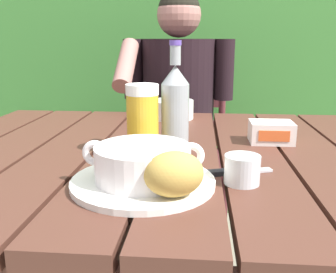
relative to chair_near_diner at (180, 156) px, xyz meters
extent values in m
cube|color=#4D2B20|center=(-0.39, -0.92, 0.29)|extent=(0.14, 0.98, 0.04)
cube|color=#4D2B20|center=(-0.24, -0.92, 0.29)|extent=(0.14, 0.98, 0.04)
cube|color=#4D2B20|center=(-0.08, -0.92, 0.29)|extent=(0.14, 0.98, 0.04)
cube|color=#4D2B20|center=(0.07, -0.92, 0.29)|extent=(0.14, 0.98, 0.04)
cube|color=#4D2B20|center=(0.22, -0.92, 0.29)|extent=(0.14, 0.98, 0.04)
cube|color=#4D2B20|center=(0.38, -0.92, 0.29)|extent=(0.14, 0.98, 0.04)
cube|color=#4D2B20|center=(0.07, -0.46, 0.24)|extent=(1.34, 0.03, 0.08)
cube|color=#4D2B20|center=(-0.58, -0.47, -0.09)|extent=(0.06, 0.06, 0.73)
cube|color=#3B7832|center=(0.07, 0.61, 0.28)|extent=(3.67, 0.60, 1.48)
cylinder|color=#4C3823|center=(-0.18, 0.76, 0.15)|extent=(0.10, 0.10, 1.22)
cylinder|color=#4C3823|center=(-1.12, 0.76, 0.05)|extent=(0.10, 0.10, 1.01)
sphere|color=#3B7832|center=(-1.12, 0.76, 0.81)|extent=(0.80, 0.80, 0.80)
cylinder|color=#4C3823|center=(-1.07, 0.76, 0.32)|extent=(0.10, 0.10, 1.55)
cylinder|color=#532327|center=(0.22, -0.25, -0.24)|extent=(0.04, 0.04, 0.44)
cylinder|color=#532327|center=(-0.22, -0.25, -0.24)|extent=(0.04, 0.04, 0.44)
cylinder|color=#532327|center=(0.22, 0.14, -0.24)|extent=(0.04, 0.04, 0.44)
cylinder|color=#532327|center=(-0.22, 0.14, -0.24)|extent=(0.04, 0.04, 0.44)
cube|color=#532327|center=(0.00, -0.05, -0.01)|extent=(0.47, 0.43, 0.02)
cylinder|color=#532327|center=(0.22, 0.14, 0.21)|extent=(0.04, 0.04, 0.45)
cylinder|color=#532327|center=(-0.22, 0.14, 0.21)|extent=(0.04, 0.04, 0.45)
cube|color=#532327|center=(0.00, 0.14, 0.14)|extent=(0.43, 0.02, 0.04)
cube|color=#532327|center=(0.00, 0.14, 0.26)|extent=(0.43, 0.02, 0.04)
cube|color=#532327|center=(0.00, 0.14, 0.37)|extent=(0.43, 0.02, 0.04)
cylinder|color=black|center=(0.08, -0.35, -0.23)|extent=(0.11, 0.11, 0.45)
cylinder|color=black|center=(0.08, -0.25, 0.05)|extent=(0.13, 0.40, 0.13)
cylinder|color=black|center=(-0.09, -0.35, -0.23)|extent=(0.11, 0.11, 0.45)
cylinder|color=black|center=(-0.09, -0.25, 0.05)|extent=(0.13, 0.40, 0.13)
cylinder|color=black|center=(0.00, -0.15, 0.32)|extent=(0.32, 0.32, 0.53)
sphere|color=#9B685E|center=(0.00, -0.15, 0.68)|extent=(0.19, 0.19, 0.19)
sphere|color=black|center=(0.00, -0.15, 0.70)|extent=(0.18, 0.18, 0.18)
cylinder|color=black|center=(0.20, -0.17, 0.45)|extent=(0.08, 0.08, 0.26)
cylinder|color=black|center=(-0.20, -0.17, 0.45)|extent=(0.08, 0.08, 0.26)
cylinder|color=#9B685E|center=(-0.20, -0.33, 0.48)|extent=(0.07, 0.25, 0.21)
cylinder|color=white|center=(-0.01, -1.17, 0.32)|extent=(0.27, 0.27, 0.01)
cylinder|color=white|center=(-0.01, -1.17, 0.36)|extent=(0.18, 0.18, 0.06)
cylinder|color=orange|center=(-0.01, -1.17, 0.37)|extent=(0.16, 0.16, 0.01)
torus|color=white|center=(-0.10, -1.17, 0.37)|extent=(0.05, 0.01, 0.05)
torus|color=white|center=(0.08, -1.17, 0.37)|extent=(0.05, 0.01, 0.05)
ellipsoid|color=gold|center=(0.06, -1.24, 0.36)|extent=(0.12, 0.11, 0.08)
cylinder|color=gold|center=(-0.04, -0.97, 0.38)|extent=(0.08, 0.08, 0.14)
cylinder|color=white|center=(-0.04, -0.97, 0.47)|extent=(0.08, 0.08, 0.02)
cylinder|color=#919597|center=(0.04, -0.94, 0.39)|extent=(0.07, 0.07, 0.17)
cone|color=#919597|center=(0.04, -0.94, 0.50)|extent=(0.07, 0.07, 0.04)
cylinder|color=#919597|center=(0.04, -0.94, 0.54)|extent=(0.03, 0.03, 0.04)
cylinder|color=#573F9C|center=(0.04, -0.94, 0.57)|extent=(0.03, 0.03, 0.01)
cylinder|color=silver|center=(0.18, -1.14, 0.34)|extent=(0.07, 0.07, 0.06)
cube|color=white|center=(0.29, -0.84, 0.34)|extent=(0.11, 0.08, 0.06)
cube|color=#E45D2A|center=(0.29, -0.88, 0.34)|extent=(0.08, 0.00, 0.03)
cube|color=silver|center=(0.19, -1.09, 0.31)|extent=(0.13, 0.05, 0.00)
cube|color=black|center=(0.12, -1.11, 0.32)|extent=(0.07, 0.04, 0.01)
cylinder|color=white|center=(0.00, -0.54, 0.34)|extent=(0.15, 0.15, 0.06)
camera|label=1|loc=(0.10, -1.83, 0.58)|focal=39.83mm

